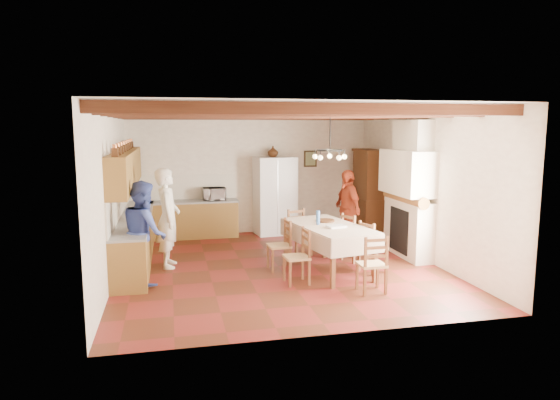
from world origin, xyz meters
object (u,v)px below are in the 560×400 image
at_px(microwave, 214,194).
at_px(chair_left_near, 297,256).
at_px(dining_table, 329,229).
at_px(refrigerator, 274,195).
at_px(chair_end_near, 372,263).
at_px(chair_end_far, 300,233).
at_px(person_woman_blue, 144,232).
at_px(chair_right_near, 373,247).
at_px(hutch, 368,193).
at_px(person_man, 168,218).
at_px(chair_left_far, 279,245).
at_px(chair_right_far, 354,237).
at_px(person_woman_red, 347,209).

bearing_deg(microwave, chair_left_near, -78.21).
bearing_deg(chair_left_near, dining_table, 123.55).
relative_size(refrigerator, chair_end_near, 2.01).
relative_size(chair_end_near, chair_end_far, 1.00).
bearing_deg(dining_table, refrigerator, 94.67).
xyz_separation_m(chair_left_near, chair_end_near, (1.07, -0.71, 0.00)).
height_order(refrigerator, microwave, refrigerator).
relative_size(dining_table, person_woman_blue, 1.23).
bearing_deg(refrigerator, microwave, 174.89).
xyz_separation_m(chair_right_near, microwave, (-2.58, 3.68, 0.57)).
distance_m(hutch, person_man, 5.13).
bearing_deg(refrigerator, person_woman_blue, -137.08).
xyz_separation_m(chair_left_far, person_woman_blue, (-2.41, -0.27, 0.41)).
distance_m(chair_left_far, person_man, 2.18).
bearing_deg(person_man, dining_table, -105.95).
distance_m(chair_right_near, person_man, 3.90).
bearing_deg(person_woman_blue, chair_left_near, -119.06).
height_order(dining_table, chair_right_far, chair_right_far).
xyz_separation_m(chair_right_near, chair_end_far, (-1.01, 1.46, 0.00)).
bearing_deg(microwave, person_man, -116.56).
relative_size(chair_end_far, person_woman_blue, 0.54).
relative_size(chair_right_near, microwave, 1.77).
bearing_deg(chair_end_far, chair_left_near, -121.99).
xyz_separation_m(dining_table, chair_end_far, (-0.21, 1.25, -0.32)).
height_order(chair_left_near, person_woman_blue, person_woman_blue).
bearing_deg(person_woman_red, chair_left_far, -59.48).
bearing_deg(chair_end_near, microwave, -65.58).
bearing_deg(person_woman_blue, person_woman_red, -84.25).
height_order(dining_table, microwave, microwave).
bearing_deg(microwave, person_woman_blue, -116.19).
bearing_deg(dining_table, chair_right_near, -14.75).
bearing_deg(chair_end_near, person_woman_red, -102.25).
distance_m(hutch, person_woman_red, 1.41).
height_order(hutch, chair_right_near, hutch).
bearing_deg(chair_right_near, refrigerator, -4.88).
bearing_deg(dining_table, person_woman_red, 60.11).
distance_m(dining_table, chair_right_near, 0.88).
distance_m(chair_left_far, person_woman_red, 2.38).
bearing_deg(hutch, refrigerator, 165.30).
xyz_separation_m(refrigerator, chair_left_near, (-0.47, -4.05, -0.48)).
distance_m(chair_end_near, chair_end_far, 2.58).
xyz_separation_m(chair_left_near, chair_left_far, (-0.12, 0.86, 0.00)).
height_order(chair_end_far, person_woman_blue, person_woman_blue).
bearing_deg(chair_right_far, chair_right_near, 162.52).
bearing_deg(person_man, chair_end_near, -122.16).
xyz_separation_m(chair_right_near, person_woman_blue, (-4.08, 0.24, 0.41)).
bearing_deg(hutch, person_man, -156.32).
bearing_deg(chair_right_near, microwave, 13.90).
bearing_deg(refrigerator, chair_end_far, -94.29).
height_order(refrigerator, person_woman_red, refrigerator).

